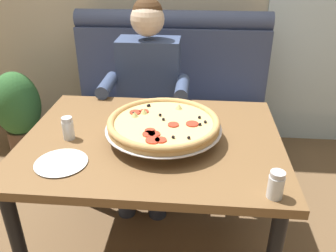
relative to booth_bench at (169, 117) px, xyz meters
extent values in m
plane|color=brown|center=(0.00, -0.93, -0.40)|extent=(16.00, 16.00, 0.00)
cube|color=#424C6B|center=(0.00, -0.13, -0.17)|extent=(1.44, 0.60, 0.46)
cube|color=#424C6B|center=(0.00, 0.26, 0.29)|extent=(1.44, 0.18, 0.65)
cylinder|color=#424C6B|center=(0.00, 0.26, 0.66)|extent=(1.44, 0.14, 0.14)
cube|color=brown|center=(0.00, -0.93, 0.33)|extent=(1.20, 0.92, 0.04)
cylinder|color=black|center=(-0.53, -0.54, -0.05)|extent=(0.06, 0.06, 0.71)
cylinder|color=black|center=(0.53, -0.54, -0.05)|extent=(0.06, 0.06, 0.71)
cube|color=#2D3342|center=(-0.12, -0.38, 0.14)|extent=(0.34, 0.40, 0.15)
cylinder|color=#2D3342|center=(-0.22, -0.63, -0.17)|extent=(0.11, 0.11, 0.46)
cylinder|color=#2D3342|center=(-0.02, -0.63, -0.17)|extent=(0.11, 0.11, 0.46)
cube|color=#38476B|center=(-0.12, -0.16, 0.34)|extent=(0.40, 0.22, 0.56)
cylinder|color=#38476B|center=(-0.35, -0.38, 0.39)|extent=(0.08, 0.28, 0.08)
cylinder|color=#38476B|center=(0.11, -0.38, 0.39)|extent=(0.08, 0.28, 0.08)
sphere|color=beige|center=(-0.12, -0.18, 0.75)|extent=(0.21, 0.21, 0.21)
sphere|color=#472D19|center=(-0.12, -0.17, 0.78)|extent=(0.19, 0.19, 0.19)
cylinder|color=silver|center=(0.06, -1.08, 0.38)|extent=(0.01, 0.01, 0.06)
cylinder|color=silver|center=(-0.07, -0.87, 0.38)|extent=(0.01, 0.01, 0.06)
cylinder|color=silver|center=(0.18, -0.87, 0.38)|extent=(0.01, 0.01, 0.06)
torus|color=silver|center=(0.06, -0.94, 0.40)|extent=(0.29, 0.29, 0.01)
cylinder|color=silver|center=(0.06, -0.94, 0.41)|extent=(0.53, 0.53, 0.00)
cylinder|color=tan|center=(0.06, -0.94, 0.42)|extent=(0.51, 0.51, 0.02)
torus|color=tan|center=(0.06, -0.94, 0.44)|extent=(0.51, 0.51, 0.03)
cylinder|color=#E5C17A|center=(0.06, -0.94, 0.43)|extent=(0.45, 0.45, 0.01)
cylinder|color=red|center=(0.01, -1.04, 0.44)|extent=(0.05, 0.05, 0.01)
cylinder|color=red|center=(0.06, -1.12, 0.44)|extent=(0.05, 0.05, 0.01)
cylinder|color=red|center=(0.03, -1.07, 0.44)|extent=(0.05, 0.05, 0.01)
cylinder|color=red|center=(0.10, -0.98, 0.44)|extent=(0.05, 0.05, 0.01)
cylinder|color=red|center=(-0.09, -0.86, 0.44)|extent=(0.05, 0.05, 0.01)
cylinder|color=red|center=(0.03, -1.12, 0.44)|extent=(0.06, 0.06, 0.01)
cylinder|color=red|center=(0.19, -0.96, 0.44)|extent=(0.06, 0.06, 0.01)
cylinder|color=red|center=(-0.05, -0.85, 0.44)|extent=(0.05, 0.05, 0.01)
cylinder|color=red|center=(0.01, -1.07, 0.44)|extent=(0.05, 0.05, 0.01)
sphere|color=black|center=(0.05, -0.93, 0.44)|extent=(0.01, 0.01, 0.01)
sphere|color=black|center=(0.11, -1.09, 0.44)|extent=(0.01, 0.01, 0.01)
sphere|color=black|center=(-0.09, -0.88, 0.44)|extent=(0.01, 0.01, 0.01)
sphere|color=black|center=(-0.03, -0.78, 0.44)|extent=(0.01, 0.01, 0.01)
sphere|color=black|center=(0.24, -0.94, 0.44)|extent=(0.01, 0.01, 0.01)
sphere|color=black|center=(0.22, -0.90, 0.44)|extent=(0.01, 0.01, 0.01)
sphere|color=black|center=(-0.04, -0.79, 0.44)|extent=(0.01, 0.01, 0.01)
sphere|color=black|center=(0.22, -0.97, 0.44)|extent=(0.01, 0.01, 0.01)
sphere|color=black|center=(0.03, -0.89, 0.44)|extent=(0.01, 0.01, 0.01)
sphere|color=black|center=(0.18, -1.09, 0.44)|extent=(0.01, 0.01, 0.01)
cone|color=#CCC675|center=(0.12, -0.80, 0.45)|extent=(0.04, 0.04, 0.02)
cone|color=#CCC675|center=(-0.05, -0.87, 0.45)|extent=(0.04, 0.04, 0.02)
cone|color=#CCC675|center=(-0.08, -0.90, 0.45)|extent=(0.04, 0.04, 0.02)
cylinder|color=white|center=(0.49, -1.32, 0.39)|extent=(0.06, 0.06, 0.09)
cylinder|color=#A82D19|center=(0.49, -1.32, 0.37)|extent=(0.05, 0.05, 0.04)
cylinder|color=silver|center=(0.49, -1.32, 0.44)|extent=(0.05, 0.05, 0.02)
cylinder|color=white|center=(-0.38, -0.98, 0.39)|extent=(0.05, 0.05, 0.09)
cylinder|color=silver|center=(-0.38, -0.98, 0.37)|extent=(0.05, 0.05, 0.04)
cylinder|color=silver|center=(-0.38, -0.98, 0.45)|extent=(0.05, 0.05, 0.02)
cylinder|color=white|center=(-0.35, -1.19, 0.35)|extent=(0.15, 0.15, 0.01)
cone|color=white|center=(-0.35, -1.19, 0.36)|extent=(0.22, 0.22, 0.01)
cylinder|color=black|center=(0.93, 1.14, -0.18)|extent=(0.02, 0.02, 0.44)
cylinder|color=black|center=(1.01, 0.90, -0.18)|extent=(0.02, 0.02, 0.44)
cylinder|color=black|center=(1.17, 1.22, -0.18)|extent=(0.02, 0.02, 0.44)
cylinder|color=black|center=(1.26, 0.98, -0.18)|extent=(0.02, 0.02, 0.44)
cylinder|color=black|center=(1.09, 1.06, 0.05)|extent=(0.40, 0.40, 0.02)
cube|color=black|center=(1.24, 1.11, 0.25)|extent=(0.12, 0.31, 0.42)
cylinder|color=brown|center=(-1.20, 0.04, -0.29)|extent=(0.24, 0.24, 0.22)
ellipsoid|color=#336B33|center=(-1.20, 0.04, 0.04)|extent=(0.36, 0.36, 0.52)
camera|label=1|loc=(0.20, -2.35, 1.15)|focal=37.42mm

